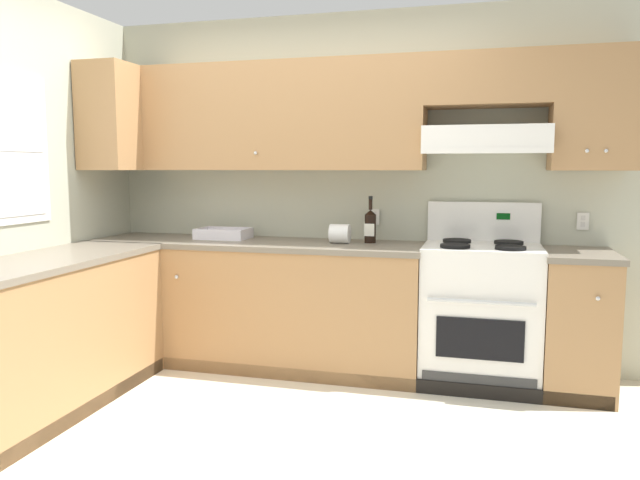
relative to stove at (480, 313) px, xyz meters
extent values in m
plane|color=beige|center=(-1.24, -1.25, -0.48)|extent=(7.04, 7.04, 0.00)
cube|color=#B7BAA3|center=(-0.78, 0.37, 0.80)|extent=(4.68, 0.12, 2.55)
cube|color=#A87A4C|center=(-1.56, 0.13, 1.32)|extent=(2.32, 0.34, 0.76)
cube|color=#A87A4C|center=(0.65, 0.13, 1.32)|extent=(0.51, 0.34, 0.76)
cube|color=#A87A4C|center=(0.00, 0.13, 1.53)|extent=(0.80, 0.34, 0.34)
cube|color=white|center=(0.00, 0.09, 1.14)|extent=(0.80, 0.46, 0.17)
cube|color=white|center=(0.00, -0.13, 1.07)|extent=(0.80, 0.03, 0.04)
sphere|color=silver|center=(-1.56, -0.05, 1.06)|extent=(0.02, 0.02, 0.02)
sphere|color=silver|center=(0.60, -0.05, 1.06)|extent=(0.02, 0.02, 0.02)
sphere|color=silver|center=(0.71, -0.05, 1.06)|extent=(0.02, 0.02, 0.02)
cube|color=silver|center=(-0.77, 0.29, 0.60)|extent=(0.08, 0.01, 0.12)
cube|color=silver|center=(-0.77, 0.29, 0.62)|extent=(0.03, 0.00, 0.03)
cube|color=silver|center=(-0.77, 0.29, 0.58)|extent=(0.03, 0.00, 0.03)
cube|color=silver|center=(0.65, 0.29, 0.60)|extent=(0.08, 0.01, 0.12)
cube|color=silver|center=(0.65, 0.29, 0.62)|extent=(0.03, 0.00, 0.03)
cube|color=silver|center=(0.65, 0.29, 0.58)|extent=(0.03, 0.00, 0.03)
cube|color=#A87A4C|center=(-2.62, -0.05, 1.32)|extent=(0.34, 0.64, 0.76)
cube|color=#A87A4C|center=(-1.58, -0.01, -0.04)|extent=(2.39, 0.61, 0.87)
cube|color=#756B5B|center=(-1.58, -0.01, 0.41)|extent=(2.41, 0.63, 0.04)
cube|color=#A87A4C|center=(0.60, -0.01, -0.04)|extent=(0.42, 0.61, 0.87)
cube|color=#756B5B|center=(0.60, -0.01, 0.41)|extent=(0.45, 0.63, 0.04)
cube|color=black|center=(-0.98, -0.28, -0.43)|extent=(3.54, 0.06, 0.09)
sphere|color=silver|center=(-2.06, -0.33, 0.20)|extent=(0.03, 0.03, 0.03)
sphere|color=silver|center=(0.66, -0.33, 0.20)|extent=(0.03, 0.03, 0.03)
cube|color=#A87A4C|center=(-2.49, -1.26, -0.04)|extent=(0.61, 1.89, 0.87)
cube|color=#756B5B|center=(-2.49, -1.26, 0.41)|extent=(0.63, 1.91, 0.04)
cube|color=black|center=(-2.21, -1.26, -0.43)|extent=(0.06, 1.85, 0.09)
cube|color=white|center=(0.00, 0.00, -0.02)|extent=(0.76, 0.58, 0.91)
cube|color=black|center=(0.00, -0.30, -0.10)|extent=(0.53, 0.01, 0.26)
cylinder|color=silver|center=(0.00, -0.32, 0.14)|extent=(0.65, 0.02, 0.02)
cube|color=#333333|center=(0.00, -0.30, -0.38)|extent=(0.70, 0.01, 0.11)
cube|color=white|center=(0.00, 0.00, 0.44)|extent=(0.76, 0.58, 0.02)
cube|color=white|center=(0.00, 0.27, 0.58)|extent=(0.76, 0.04, 0.29)
cube|color=#053F0C|center=(0.13, 0.25, 0.63)|extent=(0.09, 0.01, 0.04)
cylinder|color=black|center=(-0.17, -0.14, 0.46)|extent=(0.19, 0.19, 0.02)
cylinder|color=black|center=(-0.17, -0.14, 0.45)|extent=(0.07, 0.07, 0.01)
cylinder|color=black|center=(0.17, -0.14, 0.46)|extent=(0.19, 0.19, 0.02)
cylinder|color=black|center=(0.17, -0.14, 0.45)|extent=(0.07, 0.07, 0.01)
cylinder|color=black|center=(-0.17, 0.14, 0.46)|extent=(0.19, 0.19, 0.02)
cylinder|color=black|center=(-0.17, 0.14, 0.45)|extent=(0.07, 0.07, 0.01)
cylinder|color=black|center=(0.17, 0.14, 0.46)|extent=(0.19, 0.19, 0.02)
cylinder|color=black|center=(0.17, 0.14, 0.45)|extent=(0.07, 0.07, 0.01)
cylinder|color=white|center=(-0.21, 0.25, 0.55)|extent=(0.04, 0.02, 0.04)
cylinder|color=white|center=(-0.07, 0.25, 0.55)|extent=(0.04, 0.02, 0.04)
cylinder|color=white|center=(0.07, 0.25, 0.55)|extent=(0.04, 0.02, 0.04)
cylinder|color=white|center=(0.21, 0.25, 0.55)|extent=(0.04, 0.02, 0.04)
cylinder|color=black|center=(-0.77, 0.11, 0.53)|extent=(0.08, 0.08, 0.20)
cone|color=black|center=(-0.77, 0.11, 0.65)|extent=(0.08, 0.08, 0.04)
cylinder|color=black|center=(-0.77, 0.11, 0.71)|extent=(0.03, 0.03, 0.09)
cylinder|color=black|center=(-0.77, 0.11, 0.75)|extent=(0.03, 0.03, 0.02)
cube|color=silver|center=(-0.77, 0.07, 0.53)|extent=(0.07, 0.00, 0.09)
cube|color=silver|center=(-1.88, 0.08, 0.44)|extent=(0.31, 0.20, 0.02)
cube|color=silver|center=(-1.88, -0.04, 0.47)|extent=(0.38, 0.01, 0.08)
cube|color=silver|center=(-1.88, 0.20, 0.47)|extent=(0.38, 0.01, 0.08)
cube|color=silver|center=(-2.06, 0.08, 0.47)|extent=(0.01, 0.23, 0.08)
cube|color=silver|center=(-1.69, 0.08, 0.47)|extent=(0.01, 0.23, 0.08)
cylinder|color=white|center=(-0.97, 0.03, 0.50)|extent=(0.13, 0.13, 0.13)
cylinder|color=#9E7A51|center=(-1.04, 0.03, 0.50)|extent=(0.01, 0.04, 0.04)
camera|label=1|loc=(-0.01, -4.11, 0.96)|focal=34.19mm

